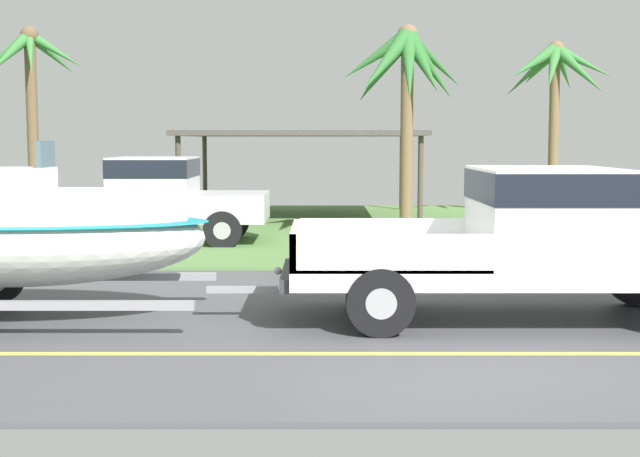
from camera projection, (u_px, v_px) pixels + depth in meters
name	position (u px, v px, depth m)	size (l,w,h in m)	color
ground	(374.00, 241.00, 19.15)	(36.00, 22.00, 0.11)	#4C4C51
pickup_truck_towing	(546.00, 236.00, 10.65)	(5.78, 2.11, 1.92)	silver
boat_on_trailer	(8.00, 237.00, 10.68)	(6.25, 2.41, 2.25)	gray
parked_pickup_background	(157.00, 196.00, 18.42)	(5.89, 2.00, 1.89)	silver
carport_awning	(306.00, 135.00, 24.37)	(6.75, 5.56, 2.51)	#4C4238
palm_tree_near_left	(558.00, 79.00, 24.32)	(3.25, 2.87, 5.09)	brown
palm_tree_mid	(34.00, 73.00, 24.98)	(3.14, 2.75, 5.57)	brown
palm_tree_far_left	(408.00, 73.00, 18.65)	(3.02, 2.99, 4.78)	brown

